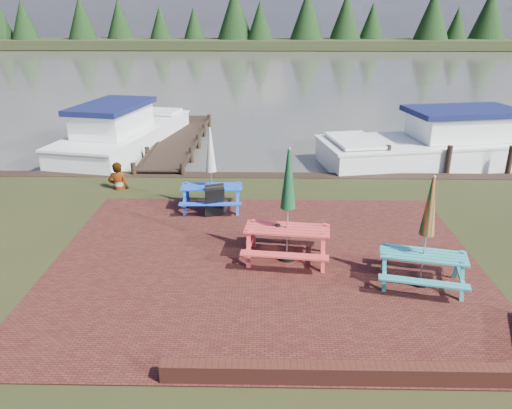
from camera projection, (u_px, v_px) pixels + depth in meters
The scene contains 13 objects.
ground at pixel (265, 288), 9.65m from camera, with size 120.00×120.00×0.00m, color black.
paving at pixel (265, 263), 10.58m from camera, with size 9.00×7.50×0.02m, color #3D1513.
brick_wall at pixel (411, 366), 7.31m from camera, with size 6.21×1.79×0.30m.
water at pixel (266, 70), 44.09m from camera, with size 120.00×60.00×0.02m, color #43413A.
far_treeline at pixel (267, 23), 69.89m from camera, with size 120.00×10.00×8.10m.
picnic_table_teal at pixel (424, 249), 9.46m from camera, with size 1.88×1.75×2.23m.
picnic_table_red at pixel (287, 223), 10.42m from camera, with size 1.95×1.77×2.46m.
picnic_table_blue at pixel (211, 182), 13.13m from camera, with size 1.63×1.46×2.21m.
chalkboard at pixel (215, 201), 12.85m from camera, with size 0.54×0.63×0.81m.
jetty at pixel (180, 140), 20.17m from camera, with size 1.76×9.08×1.00m.
boat_jetty at pixel (124, 135), 19.40m from camera, with size 4.03×7.97×2.21m.
boat_near at pixel (439, 147), 17.78m from camera, with size 8.45×4.25×2.18m.
person at pixel (116, 163), 14.65m from camera, with size 0.60×0.39×1.65m, color gray.
Camera 1 is at (-0.00, -8.40, 5.02)m, focal length 35.00 mm.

